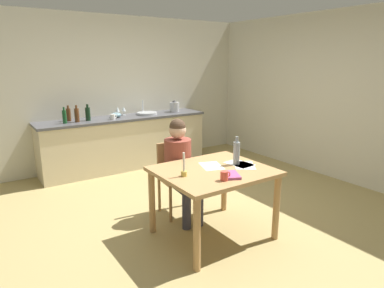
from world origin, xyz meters
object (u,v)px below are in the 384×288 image
Objects in this scene: stovetop_kettle at (174,107)px; dining_table at (213,179)px; teacup_on_counter at (113,117)px; wine_glass_near_sink at (124,109)px; mixing_bowl at (116,115)px; sink_unit at (147,113)px; wine_glass_by_kettle at (118,110)px; coffee_mug at (225,176)px; wine_bottle_on_table at (236,153)px; bottle_vinegar at (68,114)px; chair_at_table at (175,174)px; candlestick at (184,170)px; bottle_oil at (64,116)px; person_seated at (180,163)px; book_magazine at (231,175)px; bottle_wine_red at (77,115)px; bottle_sauce at (88,114)px.

dining_table is at bearing -113.33° from stovetop_kettle.
wine_glass_near_sink is at bearing 43.18° from teacup_on_counter.
stovetop_kettle is (1.15, -0.02, 0.06)m from mixing_bowl.
wine_glass_by_kettle is (-0.49, 0.15, 0.09)m from sink_unit.
dining_table is 5.15× the size of stovetop_kettle.
wine_bottle_on_table is (0.42, 0.32, 0.09)m from coffee_mug.
bottle_vinegar reaches higher than stovetop_kettle.
chair_at_table is at bearing -107.67° from sink_unit.
bottle_vinegar is (-0.34, 2.89, 0.19)m from candlestick.
bottle_vinegar is at bearing 59.01° from bottle_oil.
person_seated is 5.24× the size of book_magazine.
teacup_on_counter is at bearing 91.46° from dining_table.
bottle_wine_red is at bearing -176.90° from sink_unit.
bottle_vinegar reaches higher than wine_glass_by_kettle.
coffee_mug reaches higher than dining_table.
wine_bottle_on_table is (0.35, -0.58, 0.21)m from person_seated.
teacup_on_counter is at bearing 89.11° from coffee_mug.
candlestick is 0.89× the size of bottle_wine_red.
wine_glass_by_kettle is at bearing 85.60° from person_seated.
bottle_oil is 0.95× the size of bottle_wine_red.
bottle_wine_red is (0.19, 0.01, 0.01)m from bottle_oil.
sink_unit is (0.61, 3.06, 0.16)m from book_magazine.
person_seated is 2.38m from wine_glass_by_kettle.
teacup_on_counter is (-0.04, 1.91, 0.45)m from chair_at_table.
wine_bottle_on_table is 2.94m from wine_glass_near_sink.
book_magazine is 0.90× the size of bottle_oil.
mixing_bowl is (0.08, 2.07, 0.45)m from chair_at_table.
dining_table is at bearing -94.91° from wine_glass_near_sink.
teacup_on_counter is (0.55, -0.09, -0.07)m from bottle_wine_red.
bottle_sauce is at bearing 91.47° from candlestick.
person_seated is (-0.01, -0.15, 0.19)m from chair_at_table.
chair_at_table is 0.73× the size of person_seated.
sink_unit is 1.25m from bottle_wine_red.
bottle_sauce is 1.20× the size of stovetop_kettle.
bottle_wine_red reaches higher than mixing_bowl.
bottle_wine_red is 0.57m from teacup_on_counter.
stovetop_kettle is at bearing -0.89° from mixing_bowl.
wine_bottle_on_table is at bearing -88.85° from wine_glass_near_sink.
wine_bottle_on_table is 2.88m from bottle_wine_red.
sink_unit reaches higher than book_magazine.
book_magazine is 3.12m from sink_unit.
dining_table is 0.95× the size of person_seated.
teacup_on_counter reaches higher than chair_at_table.
wine_bottle_on_table is at bearing 37.20° from coffee_mug.
stovetop_kettle is (1.64, 0.03, -0.01)m from bottle_sauce.
bottle_wine_red is (-0.58, 2.14, 0.33)m from person_seated.
person_seated is 6.59× the size of mixing_bowl.
coffee_mug is 3.38m from stovetop_kettle.
bottle_vinegar is at bearing 107.47° from chair_at_table.
teacup_on_counter is (-1.27, -0.15, -0.05)m from stovetop_kettle.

